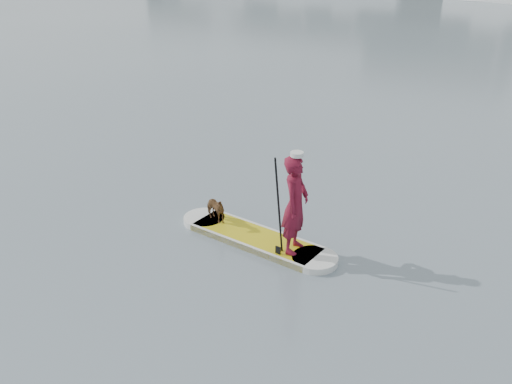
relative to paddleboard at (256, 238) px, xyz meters
The scene contains 6 objects.
ground 3.95m from the paddleboard, 111.32° to the right, with size 140.00×140.00×0.00m, color slate.
paddleboard is the anchor object (origin of this frame).
paddler 1.24m from the paddleboard, ahead, with size 0.64×0.42×1.75m, color maroon.
white_cap 2.02m from the paddleboard, ahead, with size 0.22×0.22×0.07m, color silver.
dog 1.03m from the paddleboard, behind, with size 0.28×0.60×0.51m, color brown.
paddle 1.04m from the paddleboard, 25.70° to the right, with size 0.10×0.30×2.00m.
Camera 1 is at (6.41, -3.90, 5.27)m, focal length 40.00 mm.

